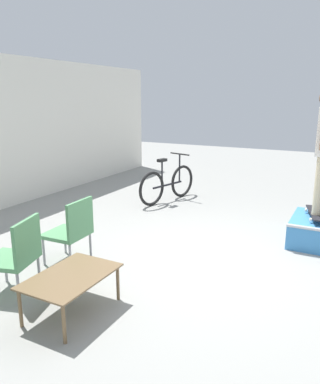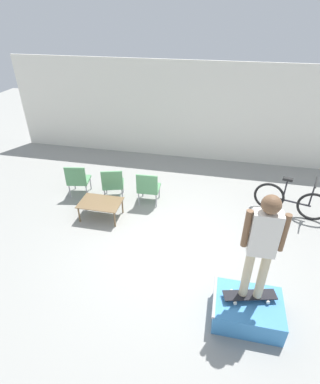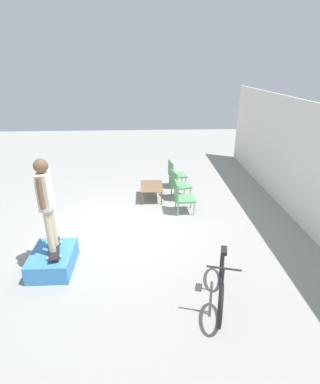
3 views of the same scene
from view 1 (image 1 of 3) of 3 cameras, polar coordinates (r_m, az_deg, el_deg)
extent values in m
plane|color=gray|center=(5.22, 6.39, -10.61)|extent=(24.00, 24.00, 0.00)
cube|color=#3D84C6|center=(6.28, 23.06, -5.45)|extent=(1.06, 0.81, 0.38)
cylinder|color=#B7B7BC|center=(5.72, 22.75, -5.28)|extent=(0.05, 0.81, 0.05)
cube|color=black|center=(6.20, 22.73, -2.95)|extent=(0.85, 0.40, 0.02)
cylinder|color=white|center=(6.43, 21.35, -2.55)|extent=(0.06, 0.04, 0.05)
cylinder|color=white|center=(5.95, 21.97, -3.93)|extent=(0.06, 0.04, 0.05)
cylinder|color=#C6B793|center=(5.98, 23.06, 0.86)|extent=(0.13, 0.13, 0.88)
cylinder|color=#C6B793|center=(6.20, 23.19, 1.28)|extent=(0.13, 0.13, 0.88)
cube|color=brown|center=(4.01, -13.42, -12.34)|extent=(0.96, 0.65, 0.02)
cylinder|color=brown|center=(3.68, -14.43, -18.85)|extent=(0.04, 0.04, 0.40)
cylinder|color=brown|center=(4.26, -6.44, -13.59)|extent=(0.04, 0.04, 0.40)
cylinder|color=brown|center=(4.03, -20.54, -16.23)|extent=(0.04, 0.04, 0.40)
cylinder|color=brown|center=(4.56, -12.33, -11.86)|extent=(0.04, 0.04, 0.40)
cylinder|color=#99999E|center=(4.98, -22.48, -10.54)|extent=(0.03, 0.03, 0.38)
cylinder|color=#99999E|center=(4.76, -17.97, -11.29)|extent=(0.03, 0.03, 0.38)
cylinder|color=#99999E|center=(4.42, -20.77, -13.57)|extent=(0.03, 0.03, 0.38)
cube|color=#569360|center=(4.61, -21.92, -9.57)|extent=(0.65, 0.65, 0.05)
cube|color=#569360|center=(4.40, -19.59, -6.90)|extent=(0.51, 0.19, 0.47)
cylinder|color=#99999E|center=(5.58, -14.26, -7.18)|extent=(0.03, 0.03, 0.38)
cylinder|color=#99999E|center=(5.28, -17.30, -8.67)|extent=(0.03, 0.03, 0.38)
cylinder|color=#99999E|center=(5.33, -10.55, -8.03)|extent=(0.03, 0.03, 0.38)
cylinder|color=#99999E|center=(5.01, -13.51, -9.67)|extent=(0.03, 0.03, 0.38)
cube|color=#569360|center=(5.21, -14.05, -6.19)|extent=(0.54, 0.54, 0.05)
cube|color=#569360|center=(4.99, -12.08, -3.87)|extent=(0.52, 0.06, 0.47)
torus|color=black|center=(8.41, 3.40, 1.67)|extent=(0.71, 0.24, 0.72)
torus|color=black|center=(7.69, -1.28, 0.49)|extent=(0.71, 0.24, 0.72)
cylinder|color=black|center=(8.05, 1.17, 1.11)|extent=(0.87, 0.27, 0.04)
cylinder|color=black|center=(7.86, 0.31, 2.76)|extent=(0.04, 0.04, 0.53)
cube|color=black|center=(7.81, 0.32, 4.87)|extent=(0.24, 0.15, 0.06)
cylinder|color=black|center=(8.28, 3.00, 3.67)|extent=(0.04, 0.04, 0.62)
cylinder|color=black|center=(8.22, 3.02, 5.81)|extent=(0.16, 0.51, 0.03)
camera|label=2|loc=(6.34, 61.97, 26.75)|focal=28.00mm
camera|label=3|loc=(11.36, 17.33, 21.94)|focal=28.00mm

